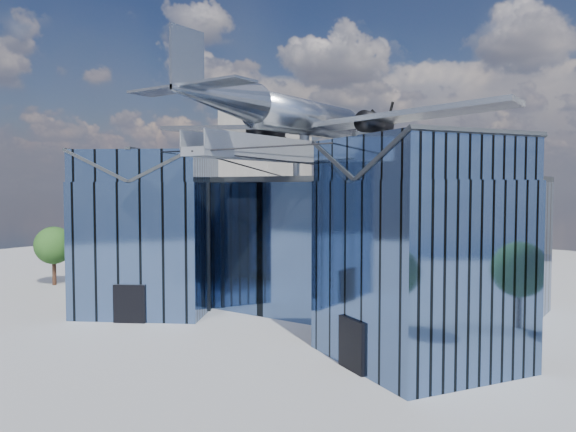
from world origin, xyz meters
The scene contains 5 objects.
ground_plane centered at (0.00, 0.00, 0.00)m, with size 120.00×120.00×0.00m, color gray.
museum centered at (0.00, 5.82, 5.54)m, with size 32.88×24.50×17.60m.
bg_towers centered at (1.45, 50.49, 10.01)m, with size 77.00×24.50×26.00m.
tree_plaza_w centered at (-25.98, 0.99, 3.71)m, with size 3.89×3.89×5.48m.
tree_side_w centered at (-26.35, 8.57, 3.43)m, with size 3.81×3.81×5.07m.
Camera 1 is at (21.77, -28.89, 9.18)m, focal length 35.00 mm.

